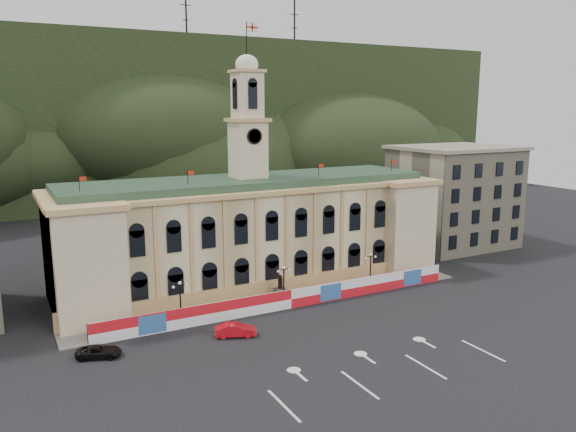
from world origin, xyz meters
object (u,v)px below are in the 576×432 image
red_sedan (236,330)px  black_suv (99,352)px  lamp_center (284,281)px  statue (280,293)px

red_sedan → black_suv: bearing=104.5°
lamp_center → red_sedan: (-9.85, -7.11, -2.30)m
red_sedan → lamp_center: bearing=-33.3°
lamp_center → black_suv: 25.22m
statue → lamp_center: size_ratio=0.72×
statue → lamp_center: lamp_center is taller
statue → red_sedan: 12.76m
statue → black_suv: size_ratio=0.74×
lamp_center → statue: bearing=90.0°
black_suv → statue: bearing=-54.4°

